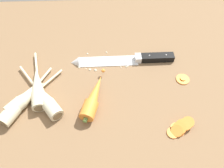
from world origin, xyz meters
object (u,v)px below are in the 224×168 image
parsnip_mid_right (38,87)px  parsnip_back (44,98)px  parsnip_front (27,97)px  whole_carrot (93,98)px  chefs_knife (121,60)px  carrot_slice_stray_mid (178,129)px  parsnip_mid_left (20,102)px  carrot_slice_stray_near (183,80)px  carrot_slice_stack (181,127)px

parsnip_mid_right → parsnip_back: same height
parsnip_front → parsnip_back: bearing=-4.6°
whole_carrot → parsnip_back: size_ratio=0.90×
chefs_knife → carrot_slice_stray_mid: bearing=-61.5°
parsnip_mid_left → carrot_slice_stray_near: size_ratio=4.90×
parsnip_back → carrot_slice_stack: parsnip_back is taller
parsnip_mid_right → carrot_slice_stray_mid: parsnip_mid_right is taller
parsnip_mid_right → parsnip_mid_left: bearing=-129.2°
chefs_knife → carrot_slice_stray_mid: chefs_knife is taller
parsnip_mid_left → carrot_slice_stack: 45.17cm
parsnip_mid_right → parsnip_front: bearing=-126.3°
carrot_slice_stray_near → carrot_slice_stray_mid: 17.25cm
parsnip_front → carrot_slice_stack: (42.60, -10.55, -1.01)cm
carrot_slice_stray_near → carrot_slice_stray_mid: bearing=-107.8°
parsnip_mid_left → parsnip_mid_right: size_ratio=0.90×
carrot_slice_stray_near → parsnip_mid_right: bearing=-177.1°
parsnip_mid_left → carrot_slice_stray_near: 49.44cm
carrot_slice_stray_near → carrot_slice_stray_mid: (-5.29, -16.42, -0.00)cm
parsnip_front → parsnip_mid_left: 2.42cm
whole_carrot → carrot_slice_stray_mid: 24.83cm
parsnip_front → parsnip_back: same height
chefs_knife → parsnip_front: bearing=-152.4°
whole_carrot → parsnip_mid_right: 17.25cm
parsnip_mid_right → carrot_slice_stray_near: size_ratio=5.43×
parsnip_mid_left → carrot_slice_stray_near: parsnip_mid_left is taller
parsnip_mid_left → parsnip_back: size_ratio=1.01×
chefs_knife → parsnip_front: parsnip_front is taller
carrot_slice_stack → carrot_slice_stray_near: (4.57, 16.18, -0.61)cm
parsnip_front → parsnip_mid_left: (-1.69, -1.74, -0.00)cm
parsnip_mid_right → carrot_slice_stray_mid: (39.45, -14.12, -1.62)cm
whole_carrot → carrot_slice_stack: size_ratio=2.40×
chefs_knife → parsnip_back: bearing=-147.0°
chefs_knife → parsnip_back: 27.69cm
parsnip_back → carrot_slice_stray_mid: (37.04, -10.40, -1.62)cm
parsnip_mid_right → carrot_slice_stack: parsnip_mid_right is taller
carrot_slice_stack → parsnip_front: bearing=166.1°
whole_carrot → carrot_slice_stray_mid: size_ratio=4.41×
chefs_knife → parsnip_mid_right: size_ratio=1.53×
carrot_slice_stack → carrot_slice_stray_near: carrot_slice_stack is taller
whole_carrot → parsnip_front: whole_carrot is taller
parsnip_front → parsnip_back: 4.86cm
chefs_knife → whole_carrot: whole_carrot is taller
parsnip_front → carrot_slice_stray_near: size_ratio=4.05×
chefs_knife → whole_carrot: (-8.89, -15.63, 1.45)cm
parsnip_front → carrot_slice_stray_near: (47.18, 5.63, -1.62)cm
parsnip_front → parsnip_mid_left: size_ratio=0.83×
whole_carrot → carrot_slice_stack: whole_carrot is taller
parsnip_back → whole_carrot: bearing=-2.3°
parsnip_back → parsnip_front: bearing=175.4°
whole_carrot → parsnip_front: (-19.15, 0.96, -0.12)cm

